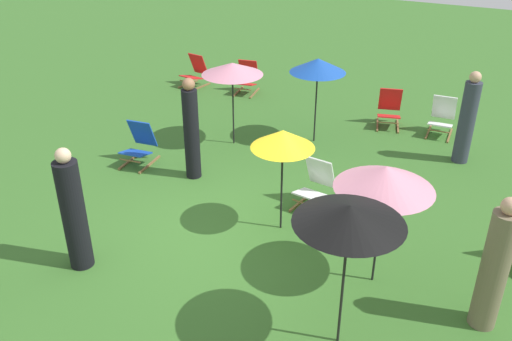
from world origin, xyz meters
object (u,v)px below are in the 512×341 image
Objects in this scene: umbrella_1 at (350,215)px; person_3 at (495,268)px; deckchair_3 at (389,109)px; person_1 at (74,213)px; deckchair_0 at (195,72)px; deckchair_1 at (247,78)px; umbrella_0 at (385,178)px; umbrella_4 at (232,69)px; person_0 at (191,131)px; deckchair_7 at (442,118)px; umbrella_2 at (283,139)px; deckchair_6 at (316,185)px; umbrella_3 at (318,66)px; person_2 at (467,120)px; deckchair_4 at (139,145)px.

umbrella_1 is 2.02m from person_3.
person_1 is (-2.45, -6.88, 0.48)m from deckchair_3.
deckchair_0 and deckchair_1 have the same top height.
umbrella_0 is (5.04, -5.78, 1.20)m from deckchair_1.
deckchair_3 is at bearing 43.06° from umbrella_4.
person_0 is (-3.76, 1.36, -0.67)m from umbrella_0.
deckchair_7 is 5.16m from umbrella_2.
umbrella_3 is at bearing 119.84° from deckchair_6.
deckchair_0 is 5.25m from deckchair_3.
person_3 is at bearing -22.36° from deckchair_6.
deckchair_6 is 1.45m from umbrella_2.
person_1 reaches higher than person_3.
umbrella_1 reaches higher than person_3.
umbrella_4 is at bearing -152.69° from deckchair_3.
deckchair_1 is 7.76m from umbrella_0.
deckchair_7 is 1.37m from person_2.
umbrella_0 reaches higher than deckchair_4.
umbrella_3 is (-0.76, 3.24, 0.10)m from umbrella_2.
deckchair_6 is 1.00× the size of deckchair_7.
deckchair_7 is 5.51m from umbrella_0.
deckchair_7 is at bearing 6.92° from deckchair_0.
person_3 is at bearing -7.46° from umbrella_0.
deckchair_1 is 1.00× the size of deckchair_6.
umbrella_4 is at bearing 131.99° from umbrella_1.
umbrella_2 reaches higher than deckchair_6.
deckchair_1 is 1.00× the size of deckchair_7.
deckchair_3 is 1.03× the size of deckchair_4.
person_1 reaches higher than deckchair_6.
umbrella_3 is (-0.98, 2.37, 1.24)m from deckchair_6.
umbrella_4 reaches higher than deckchair_0.
deckchair_6 is at bearing -111.02° from deckchair_7.
deckchair_1 is 5.72m from person_2.
deckchair_3 is at bearing 100.52° from umbrella_1.
umbrella_4 is (2.68, -2.67, 1.21)m from deckchair_0.
umbrella_3 is at bearing 36.55° from deckchair_4.
umbrella_0 is 1.73m from umbrella_2.
umbrella_0 is (4.96, -1.35, 1.20)m from deckchair_4.
deckchair_7 is at bearing 91.59° from umbrella_0.
umbrella_1 reaches higher than person_2.
umbrella_1 is 2.44m from umbrella_2.
umbrella_3 is at bearing 103.23° from umbrella_2.
umbrella_3 reaches higher than deckchair_1.
person_0 is (2.74, -4.25, 0.53)m from deckchair_0.
deckchair_3 is 5.44m from deckchair_4.
umbrella_0 is 0.93× the size of umbrella_1.
deckchair_4 is 6.15m from person_2.
umbrella_4 is at bearing -27.41° from person_0.
umbrella_0 is at bearing -37.58° from umbrella_4.
deckchair_0 is 4.65m from umbrella_3.
person_3 is (0.97, -4.43, -0.01)m from person_2.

